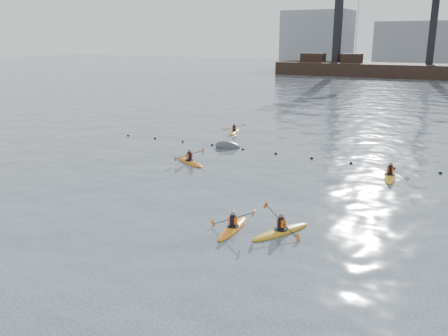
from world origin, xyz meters
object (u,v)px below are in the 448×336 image
(kayaker_1, at_px, (281,231))
(kayaker_5, at_px, (234,132))
(kayaker_0, at_px, (233,228))
(kayaker_2, at_px, (189,161))
(mooring_buoy, at_px, (228,148))
(kayaker_3, at_px, (390,176))

(kayaker_1, bearing_deg, kayaker_5, 147.51)
(kayaker_5, bearing_deg, kayaker_0, -75.80)
(kayaker_2, relative_size, mooring_buoy, 1.56)
(kayaker_1, xyz_separation_m, kayaker_2, (-10.84, 8.99, 0.00))
(kayaker_0, xyz_separation_m, kayaker_3, (5.00, 12.83, 0.01))
(kayaker_1, height_order, kayaker_3, kayaker_3)
(kayaker_2, bearing_deg, kayaker_1, -101.01)
(kayaker_0, bearing_deg, kayaker_5, 111.72)
(kayaker_5, distance_m, mooring_buoy, 6.62)
(kayaker_0, distance_m, kayaker_2, 13.01)
(kayaker_5, bearing_deg, mooring_buoy, -79.80)
(mooring_buoy, bearing_deg, kayaker_1, -54.21)
(kayaker_0, bearing_deg, kayaker_3, 63.22)
(kayaker_0, bearing_deg, kayaker_2, 126.27)
(kayaker_0, relative_size, mooring_buoy, 1.47)
(kayaker_3, height_order, kayaker_5, kayaker_3)
(kayaker_2, bearing_deg, mooring_buoy, 26.97)
(kayaker_2, xyz_separation_m, kayaker_5, (-2.43, 11.89, -0.01))
(kayaker_0, height_order, kayaker_1, kayaker_1)
(kayaker_1, relative_size, mooring_buoy, 1.53)
(kayaker_1, height_order, kayaker_2, kayaker_1)
(kayaker_3, relative_size, kayaker_5, 1.13)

